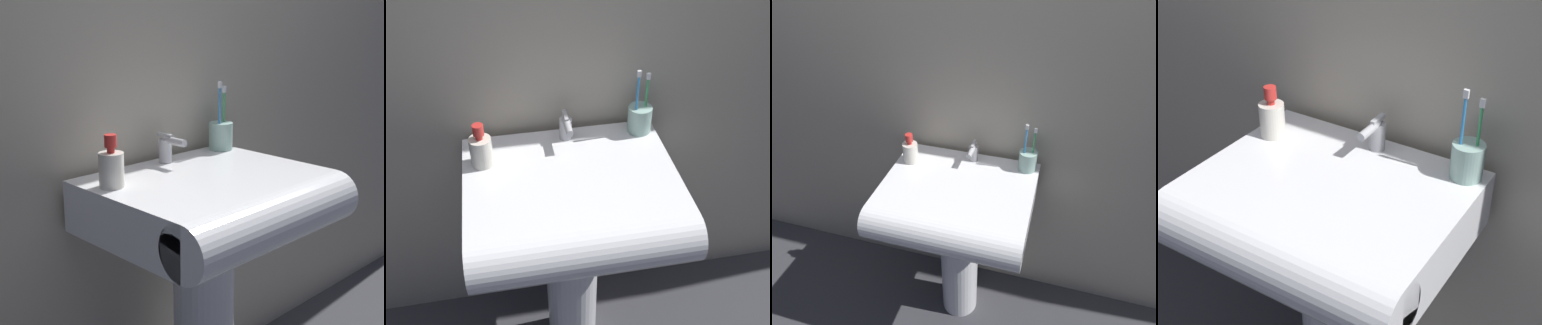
{
  "view_description": "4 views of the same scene",
  "coord_description": "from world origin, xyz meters",
  "views": [
    {
      "loc": [
        -1.12,
        -1.08,
        1.28
      ],
      "look_at": [
        -0.04,
        0.01,
        0.87
      ],
      "focal_mm": 55.0,
      "sensor_mm": 36.0,
      "label": 1
    },
    {
      "loc": [
        -0.18,
        -1.05,
        1.72
      ],
      "look_at": [
        0.03,
        0.03,
        0.84
      ],
      "focal_mm": 45.0,
      "sensor_mm": 36.0,
      "label": 2
    },
    {
      "loc": [
        0.35,
        -1.14,
        1.8
      ],
      "look_at": [
        0.02,
        0.03,
        0.91
      ],
      "focal_mm": 35.0,
      "sensor_mm": 36.0,
      "label": 3
    },
    {
      "loc": [
        0.64,
        -0.93,
        1.58
      ],
      "look_at": [
        0.04,
        0.02,
        0.87
      ],
      "focal_mm": 55.0,
      "sensor_mm": 36.0,
      "label": 4
    }
  ],
  "objects": [
    {
      "name": "sink_basin",
      "position": [
        0.0,
        -0.05,
        0.75
      ],
      "size": [
        0.62,
        0.53,
        0.14
      ],
      "color": "white",
      "rests_on": "sink_pedestal"
    },
    {
      "name": "faucet",
      "position": [
        0.02,
        0.17,
        0.87
      ],
      "size": [
        0.04,
        0.11,
        0.09
      ],
      "color": "#B7B7BC",
      "rests_on": "sink_basin"
    },
    {
      "name": "soap_bottle",
      "position": [
        -0.25,
        0.09,
        0.88
      ],
      "size": [
        0.07,
        0.07,
        0.14
      ],
      "color": "silver",
      "rests_on": "sink_basin"
    },
    {
      "name": "toothbrush_cup",
      "position": [
        0.26,
        0.17,
        0.87
      ],
      "size": [
        0.08,
        0.08,
        0.22
      ],
      "color": "#99BFB2",
      "rests_on": "sink_basin"
    }
  ]
}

